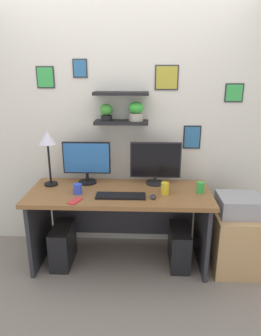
{
  "coord_description": "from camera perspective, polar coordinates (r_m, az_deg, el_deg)",
  "views": [
    {
      "loc": [
        0.21,
        -2.6,
        1.81
      ],
      "look_at": [
        0.1,
        0.05,
        0.96
      ],
      "focal_mm": 32.32,
      "sensor_mm": 36.0,
      "label": 1
    }
  ],
  "objects": [
    {
      "name": "ground_plane",
      "position": [
        3.18,
        -1.92,
        -17.01
      ],
      "size": [
        8.0,
        8.0,
        0.0
      ],
      "primitive_type": "plane",
      "color": "gray"
    },
    {
      "name": "back_wall_assembly",
      "position": [
        3.08,
        -1.55,
        9.22
      ],
      "size": [
        4.4,
        0.24,
        2.7
      ],
      "color": "silver",
      "rests_on": "ground"
    },
    {
      "name": "desk",
      "position": [
        2.95,
        -1.95,
        -7.72
      ],
      "size": [
        1.69,
        0.68,
        0.75
      ],
      "color": "brown",
      "rests_on": "ground"
    },
    {
      "name": "monitor_left",
      "position": [
        2.99,
        -8.26,
        1.34
      ],
      "size": [
        0.47,
        0.18,
        0.42
      ],
      "color": "black",
      "rests_on": "desk"
    },
    {
      "name": "monitor_right",
      "position": [
        2.95,
        4.73,
        1.04
      ],
      "size": [
        0.49,
        0.18,
        0.42
      ],
      "color": "black",
      "rests_on": "desk"
    },
    {
      "name": "keyboard",
      "position": [
        2.69,
        -1.86,
        -5.27
      ],
      "size": [
        0.44,
        0.14,
        0.02
      ],
      "primitive_type": "cube",
      "color": "black",
      "rests_on": "desk"
    },
    {
      "name": "computer_mouse",
      "position": [
        2.67,
        4.28,
        -5.4
      ],
      "size": [
        0.06,
        0.09,
        0.03
      ],
      "primitive_type": "ellipsoid",
      "color": "#2D2D33",
      "rests_on": "desk"
    },
    {
      "name": "desk_lamp",
      "position": [
        2.95,
        -15.36,
        4.52
      ],
      "size": [
        0.16,
        0.16,
        0.53
      ],
      "color": "black",
      "rests_on": "desk"
    },
    {
      "name": "cell_phone",
      "position": [
        2.64,
        -10.45,
        -6.15
      ],
      "size": [
        0.12,
        0.16,
        0.01
      ],
      "primitive_type": "cube",
      "rotation": [
        0.0,
        0.0,
        -0.37
      ],
      "color": "red",
      "rests_on": "desk"
    },
    {
      "name": "coffee_mug",
      "position": [
        2.79,
        -9.94,
        -3.9
      ],
      "size": [
        0.08,
        0.08,
        0.09
      ],
      "primitive_type": "cylinder",
      "color": "blue",
      "rests_on": "desk"
    },
    {
      "name": "pen_cup",
      "position": [
        2.84,
        13.05,
        -3.6
      ],
      "size": [
        0.07,
        0.07,
        0.1
      ],
      "primitive_type": "cylinder",
      "color": "green",
      "rests_on": "desk"
    },
    {
      "name": "water_cup",
      "position": [
        2.75,
        6.51,
        -3.83
      ],
      "size": [
        0.07,
        0.07,
        0.11
      ],
      "primitive_type": "cylinder",
      "color": "yellow",
      "rests_on": "desk"
    },
    {
      "name": "drawer_cabinet",
      "position": [
        3.12,
        19.13,
        -12.75
      ],
      "size": [
        0.44,
        0.5,
        0.56
      ],
      "primitive_type": "cube",
      "color": "tan",
      "rests_on": "ground"
    },
    {
      "name": "printer",
      "position": [
        2.95,
        19.85,
        -6.57
      ],
      "size": [
        0.38,
        0.34,
        0.17
      ],
      "primitive_type": "cube",
      "color": "#9E9EA3",
      "rests_on": "drawer_cabinet"
    },
    {
      "name": "computer_tower_left",
      "position": [
        3.12,
        -12.61,
        -13.93
      ],
      "size": [
        0.18,
        0.4,
        0.39
      ],
      "primitive_type": "cube",
      "color": "black",
      "rests_on": "ground"
    },
    {
      "name": "computer_tower_right",
      "position": [
        3.07,
        9.14,
        -14.39
      ],
      "size": [
        0.18,
        0.4,
        0.38
      ],
      "primitive_type": "cube",
      "color": "black",
      "rests_on": "ground"
    }
  ]
}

